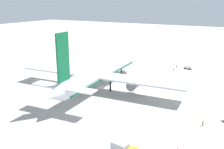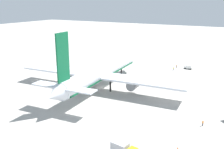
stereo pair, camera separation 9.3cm
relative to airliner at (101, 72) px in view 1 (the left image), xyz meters
name	(u,v)px [view 1 (the left image)]	position (x,y,z in m)	size (l,w,h in m)	color
ground_plane	(102,88)	(1.36, 0.16, -6.87)	(600.00, 600.00, 0.00)	#ADA8A0
airliner	(101,72)	(0.00, 0.00, 0.00)	(66.85, 70.74, 25.48)	silver
service_truck_2	(124,149)	(-37.73, -29.68, -5.22)	(3.42, 6.53, 3.06)	yellow
service_van	(188,67)	(49.82, -23.43, -5.84)	(2.63, 4.58, 1.97)	white
baggage_cart_1	(122,63)	(42.62, 12.26, -6.16)	(2.07, 2.93, 1.30)	#26598C
ground_worker_0	(177,66)	(49.56, -17.16, -6.02)	(0.44, 0.44, 1.68)	black
ground_worker_1	(174,69)	(43.29, -17.36, -6.03)	(0.55, 0.55, 1.65)	navy
ground_worker_2	(203,123)	(-13.33, -42.79, -6.01)	(0.54, 0.54, 1.70)	#3F3F47
traffic_cone_2	(178,148)	(-28.81, -39.94, -6.60)	(0.36, 0.36, 0.55)	orange
traffic_cone_3	(73,63)	(30.11, 37.57, -6.60)	(0.36, 0.36, 0.55)	orange
traffic_cone_4	(129,63)	(45.46, 9.56, -6.60)	(0.36, 0.36, 0.55)	orange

